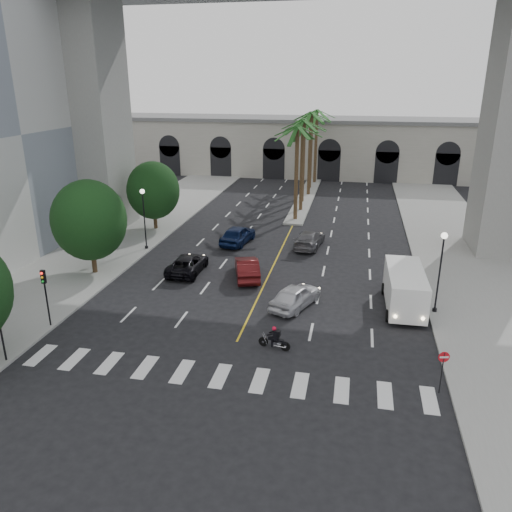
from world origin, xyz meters
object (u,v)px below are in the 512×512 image
(cargo_van, at_px, (405,288))
(do_not_enter_sign, at_px, (443,363))
(car_d, at_px, (309,239))
(traffic_signal_far, at_px, (45,289))
(pedestrian_b, at_px, (3,292))
(car_b, at_px, (247,268))
(lamp_post_right, at_px, (440,266))
(car_a, at_px, (295,296))
(car_e, at_px, (238,235))
(motorcycle_rider, at_px, (275,339))
(lamp_post_left_far, at_px, (144,214))
(car_c, at_px, (188,264))

(cargo_van, relative_size, do_not_enter_sign, 2.76)
(car_d, bearing_deg, do_not_enter_sign, 119.28)
(traffic_signal_far, relative_size, pedestrian_b, 2.11)
(car_b, relative_size, cargo_van, 0.77)
(cargo_van, bearing_deg, traffic_signal_far, -163.09)
(traffic_signal_far, bearing_deg, cargo_van, 18.19)
(lamp_post_right, distance_m, car_a, 9.13)
(car_a, height_order, pedestrian_b, pedestrian_b)
(lamp_post_right, relative_size, car_a, 1.20)
(lamp_post_right, xyz_separation_m, cargo_van, (-1.90, 0.33, -1.79))
(car_d, bearing_deg, car_e, 10.02)
(cargo_van, bearing_deg, motorcycle_rider, -138.82)
(lamp_post_right, distance_m, car_b, 13.59)
(lamp_post_left_far, xyz_separation_m, car_d, (13.70, 3.61, -2.50))
(cargo_van, bearing_deg, do_not_enter_sign, -84.98)
(lamp_post_right, xyz_separation_m, car_e, (-15.48, 11.32, -2.39))
(car_a, relative_size, car_d, 0.89)
(car_a, xyz_separation_m, car_e, (-6.72, 12.08, 0.07))
(car_e, bearing_deg, car_c, 83.57)
(traffic_signal_far, distance_m, car_b, 14.10)
(car_c, height_order, car_e, car_e)
(cargo_van, bearing_deg, lamp_post_left_far, 158.58)
(traffic_signal_far, relative_size, do_not_enter_sign, 1.66)
(traffic_signal_far, distance_m, cargo_van, 21.92)
(lamp_post_right, relative_size, motorcycle_rider, 2.92)
(lamp_post_right, xyz_separation_m, car_c, (-17.58, 3.66, -2.54))
(traffic_signal_far, xyz_separation_m, car_e, (7.22, 17.82, -1.68))
(car_c, bearing_deg, motorcycle_rider, 130.31)
(lamp_post_right, relative_size, car_c, 1.10)
(car_a, height_order, car_d, car_a)
(lamp_post_left_far, xyz_separation_m, lamp_post_right, (22.80, -8.00, 0.00))
(car_c, relative_size, car_e, 1.00)
(traffic_signal_far, bearing_deg, do_not_enter_sign, -6.02)
(traffic_signal_far, bearing_deg, car_c, 63.25)
(lamp_post_left_far, distance_m, car_e, 8.39)
(car_c, relative_size, car_d, 0.98)
(car_b, distance_m, cargo_van, 11.46)
(lamp_post_right, relative_size, car_d, 1.07)
(car_e, distance_m, do_not_enter_sign, 24.86)
(car_b, xyz_separation_m, car_e, (-2.58, 7.83, 0.06))
(motorcycle_rider, xyz_separation_m, do_not_enter_sign, (8.26, -2.50, 0.99))
(car_c, bearing_deg, car_b, 177.98)
(car_c, height_order, cargo_van, cargo_van)
(car_e, bearing_deg, traffic_signal_far, 76.84)
(traffic_signal_far, height_order, car_a, traffic_signal_far)
(car_a, bearing_deg, car_e, -38.77)
(lamp_post_right, bearing_deg, motorcycle_rider, -145.45)
(cargo_van, distance_m, do_not_enter_sign, 9.19)
(lamp_post_left_far, distance_m, cargo_van, 22.33)
(lamp_post_right, distance_m, motorcycle_rider, 11.42)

